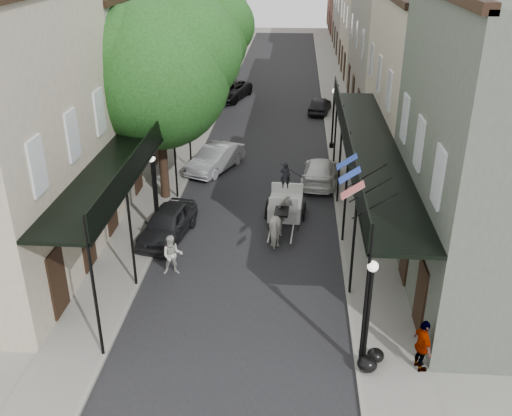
% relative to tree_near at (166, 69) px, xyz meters
% --- Properties ---
extents(ground, '(140.00, 140.00, 0.00)m').
position_rel_tree_near_xyz_m(ground, '(4.20, -10.18, -6.49)').
color(ground, gray).
rests_on(ground, ground).
extents(road, '(8.00, 90.00, 0.01)m').
position_rel_tree_near_xyz_m(road, '(4.20, 9.82, -6.48)').
color(road, black).
rests_on(road, ground).
extents(sidewalk_left, '(2.20, 90.00, 0.12)m').
position_rel_tree_near_xyz_m(sidewalk_left, '(-0.80, 9.82, -6.43)').
color(sidewalk_left, gray).
rests_on(sidewalk_left, ground).
extents(sidewalk_right, '(2.20, 90.00, 0.12)m').
position_rel_tree_near_xyz_m(sidewalk_right, '(9.20, 9.82, -6.43)').
color(sidewalk_right, gray).
rests_on(sidewalk_right, ground).
extents(building_row_left, '(5.00, 80.00, 10.50)m').
position_rel_tree_near_xyz_m(building_row_left, '(-4.40, 19.82, -1.24)').
color(building_row_left, '#C2B49B').
rests_on(building_row_left, ground).
extents(building_row_right, '(5.00, 80.00, 10.50)m').
position_rel_tree_near_xyz_m(building_row_right, '(12.80, 19.82, -1.24)').
color(building_row_right, gray).
rests_on(building_row_right, ground).
extents(gallery_left, '(2.20, 18.05, 4.88)m').
position_rel_tree_near_xyz_m(gallery_left, '(-0.59, -3.20, -2.44)').
color(gallery_left, black).
rests_on(gallery_left, sidewalk_left).
extents(gallery_right, '(2.20, 18.05, 4.88)m').
position_rel_tree_near_xyz_m(gallery_right, '(8.99, -3.20, -2.44)').
color(gallery_right, black).
rests_on(gallery_right, sidewalk_right).
extents(tree_near, '(7.31, 6.80, 9.63)m').
position_rel_tree_near_xyz_m(tree_near, '(0.00, 0.00, 0.00)').
color(tree_near, '#382619').
rests_on(tree_near, sidewalk_left).
extents(tree_far, '(6.45, 6.00, 8.61)m').
position_rel_tree_near_xyz_m(tree_far, '(-0.05, 14.00, -0.65)').
color(tree_far, '#382619').
rests_on(tree_far, sidewalk_left).
extents(lamppost_right_near, '(0.32, 0.32, 3.71)m').
position_rel_tree_near_xyz_m(lamppost_right_near, '(8.30, -12.18, -4.44)').
color(lamppost_right_near, black).
rests_on(lamppost_right_near, sidewalk_right).
extents(lamppost_left, '(0.32, 0.32, 3.71)m').
position_rel_tree_near_xyz_m(lamppost_left, '(0.10, -4.18, -4.44)').
color(lamppost_left, black).
rests_on(lamppost_left, sidewalk_left).
extents(lamppost_right_far, '(0.32, 0.32, 3.71)m').
position_rel_tree_near_xyz_m(lamppost_right_far, '(8.30, 7.82, -4.44)').
color(lamppost_right_far, black).
rests_on(lamppost_right_far, sidewalk_right).
extents(horse, '(1.08, 2.15, 1.78)m').
position_rel_tree_near_xyz_m(horse, '(5.54, -4.18, -5.60)').
color(horse, silver).
rests_on(horse, ground).
extents(carriage, '(1.94, 2.70, 2.97)m').
position_rel_tree_near_xyz_m(carriage, '(5.70, -1.41, -5.33)').
color(carriage, black).
rests_on(carriage, ground).
extents(pedestrian_walking, '(0.91, 0.77, 1.66)m').
position_rel_tree_near_xyz_m(pedestrian_walking, '(1.42, -7.18, -5.66)').
color(pedestrian_walking, '#B7B6AD').
rests_on(pedestrian_walking, ground).
extents(pedestrian_sidewalk_left, '(1.38, 1.10, 1.87)m').
position_rel_tree_near_xyz_m(pedestrian_sidewalk_left, '(-1.12, 11.49, -5.43)').
color(pedestrian_sidewalk_left, gray).
rests_on(pedestrian_sidewalk_left, sidewalk_left).
extents(pedestrian_sidewalk_right, '(0.66, 1.09, 1.73)m').
position_rel_tree_near_xyz_m(pedestrian_sidewalk_right, '(10.00, -12.18, -5.50)').
color(pedestrian_sidewalk_right, gray).
rests_on(pedestrian_sidewalk_right, sidewalk_right).
extents(car_left_near, '(2.31, 4.35, 1.41)m').
position_rel_tree_near_xyz_m(car_left_near, '(0.60, -4.26, -5.78)').
color(car_left_near, black).
rests_on(car_left_near, ground).
extents(car_left_mid, '(3.08, 4.56, 1.42)m').
position_rel_tree_near_xyz_m(car_left_mid, '(1.60, 3.82, -5.78)').
color(car_left_mid, '#929297').
rests_on(car_left_mid, ground).
extents(car_left_far, '(3.71, 5.64, 1.44)m').
position_rel_tree_near_xyz_m(car_left_far, '(0.60, 19.30, -5.77)').
color(car_left_far, black).
rests_on(car_left_far, ground).
extents(car_right_near, '(2.24, 4.51, 1.26)m').
position_rel_tree_near_xyz_m(car_right_near, '(7.41, 2.45, -5.86)').
color(car_right_near, silver).
rests_on(car_right_near, ground).
extents(car_right_far, '(2.07, 3.76, 1.21)m').
position_rel_tree_near_xyz_m(car_right_far, '(7.80, 15.89, -5.88)').
color(car_right_far, black).
rests_on(car_right_far, ground).
extents(trash_bags, '(0.87, 1.02, 0.52)m').
position_rel_tree_near_xyz_m(trash_bags, '(8.51, -12.20, -6.13)').
color(trash_bags, black).
rests_on(trash_bags, sidewalk_right).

